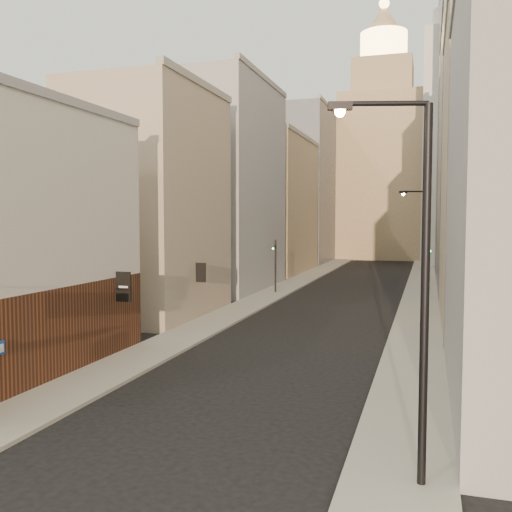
# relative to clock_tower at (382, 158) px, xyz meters

# --- Properties ---
(sidewalk_left) EXTENTS (3.00, 140.00, 0.15)m
(sidewalk_left) POSITION_rel_clock_tower_xyz_m (-5.50, -37.00, -17.56)
(sidewalk_left) COLOR gray
(sidewalk_left) RESTS_ON ground
(sidewalk_right) EXTENTS (3.00, 140.00, 0.15)m
(sidewalk_right) POSITION_rel_clock_tower_xyz_m (7.50, -37.00, -17.56)
(sidewalk_right) COLOR gray
(sidewalk_right) RESTS_ON ground
(left_bldg_beige) EXTENTS (8.00, 12.00, 16.00)m
(left_bldg_beige) POSITION_rel_clock_tower_xyz_m (-11.00, -66.00, -9.63)
(left_bldg_beige) COLOR tan
(left_bldg_beige) RESTS_ON ground
(left_bldg_grey) EXTENTS (8.00, 16.00, 20.00)m
(left_bldg_grey) POSITION_rel_clock_tower_xyz_m (-11.00, -50.00, -7.63)
(left_bldg_grey) COLOR gray
(left_bldg_grey) RESTS_ON ground
(left_bldg_tan) EXTENTS (8.00, 18.00, 17.00)m
(left_bldg_tan) POSITION_rel_clock_tower_xyz_m (-11.00, -32.00, -9.13)
(left_bldg_tan) COLOR #998160
(left_bldg_tan) RESTS_ON ground
(left_bldg_wingrid) EXTENTS (8.00, 20.00, 24.00)m
(left_bldg_wingrid) POSITION_rel_clock_tower_xyz_m (-11.00, -12.00, -5.63)
(left_bldg_wingrid) COLOR gray
(left_bldg_wingrid) RESTS_ON ground
(right_bldg_beige) EXTENTS (8.00, 16.00, 20.00)m
(right_bldg_beige) POSITION_rel_clock_tower_xyz_m (13.00, -62.00, -7.63)
(right_bldg_beige) COLOR tan
(right_bldg_beige) RESTS_ON ground
(right_bldg_wingrid) EXTENTS (8.00, 20.00, 26.00)m
(right_bldg_wingrid) POSITION_rel_clock_tower_xyz_m (13.00, -42.00, -4.63)
(right_bldg_wingrid) COLOR gray
(right_bldg_wingrid) RESTS_ON ground
(highrise) EXTENTS (21.00, 23.00, 51.20)m
(highrise) POSITION_rel_clock_tower_xyz_m (19.00, -14.00, 8.02)
(highrise) COLOR gray
(highrise) RESTS_ON ground
(clock_tower) EXTENTS (14.00, 14.00, 44.90)m
(clock_tower) POSITION_rel_clock_tower_xyz_m (0.00, 0.00, 0.00)
(clock_tower) COLOR #998160
(clock_tower) RESTS_ON ground
(white_tower) EXTENTS (8.00, 8.00, 41.50)m
(white_tower) POSITION_rel_clock_tower_xyz_m (11.00, -14.00, 0.97)
(white_tower) COLOR silver
(white_tower) RESTS_ON ground
(streetlamp_near) EXTENTS (2.54, 0.86, 9.89)m
(streetlamp_near) POSITION_rel_clock_tower_xyz_m (7.82, -88.07, -11.98)
(streetlamp_near) COLOR black
(streetlamp_near) RESTS_ON ground
(streetlamp_mid) EXTENTS (2.25, 1.02, 9.01)m
(streetlamp_mid) POSITION_rel_clock_tower_xyz_m (7.91, -59.10, -12.49)
(streetlamp_mid) COLOR black
(streetlamp_mid) RESTS_ON ground
(traffic_light_left) EXTENTS (0.60, 0.55, 5.00)m
(traffic_light_left) POSITION_rel_clock_tower_xyz_m (-5.41, -52.12, -14.01)
(traffic_light_left) COLOR black
(traffic_light_left) RESTS_ON ground
(traffic_light_right) EXTENTS (0.70, 0.70, 5.00)m
(traffic_light_right) POSITION_rel_clock_tower_xyz_m (8.03, -52.38, -13.83)
(traffic_light_right) COLOR black
(traffic_light_right) RESTS_ON ground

